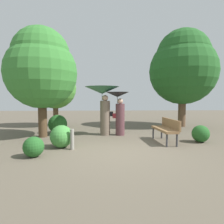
# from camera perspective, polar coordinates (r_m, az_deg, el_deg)

# --- Properties ---
(ground_plane) EXTENTS (40.00, 40.00, 0.00)m
(ground_plane) POSITION_cam_1_polar(r_m,az_deg,el_deg) (5.90, 1.40, -11.29)
(ground_plane) COLOR brown
(person_left) EXTENTS (1.44, 1.44, 2.06)m
(person_left) POSITION_cam_1_polar(r_m,az_deg,el_deg) (8.25, -2.66, 4.05)
(person_left) COLOR #6B5B4C
(person_left) RESTS_ON ground
(person_right) EXTENTS (0.98, 0.98, 1.83)m
(person_right) POSITION_cam_1_polar(r_m,az_deg,el_deg) (8.22, 2.00, 1.55)
(person_right) COLOR #563338
(person_right) RESTS_ON ground
(park_bench) EXTENTS (0.59, 1.53, 0.83)m
(park_bench) POSITION_cam_1_polar(r_m,az_deg,el_deg) (7.19, 15.66, -4.52)
(park_bench) COLOR #38383D
(park_bench) RESTS_ON ground
(tree_near_left) EXTENTS (2.82, 2.82, 4.38)m
(tree_near_left) POSITION_cam_1_polar(r_m,az_deg,el_deg) (8.40, -20.00, 12.17)
(tree_near_left) COLOR #4C3823
(tree_near_left) RESTS_ON ground
(tree_near_right) EXTENTS (3.65, 3.65, 5.35)m
(tree_near_right) POSITION_cam_1_polar(r_m,az_deg,el_deg) (11.65, 20.09, 12.49)
(tree_near_right) COLOR brown
(tree_near_right) RESTS_ON ground
(tree_mid_left) EXTENTS (2.33, 2.33, 3.67)m
(tree_mid_left) POSITION_cam_1_polar(r_m,az_deg,el_deg) (11.42, -16.33, 7.76)
(tree_mid_left) COLOR brown
(tree_mid_left) RESTS_ON ground
(bush_path_left) EXTENTS (0.61, 0.61, 0.61)m
(bush_path_left) POSITION_cam_1_polar(r_m,az_deg,el_deg) (7.64, 24.54, -5.82)
(bush_path_left) COLOR #235B23
(bush_path_left) RESTS_ON ground
(bush_path_right) EXTENTS (0.83, 0.83, 0.83)m
(bush_path_right) POSITION_cam_1_polar(r_m,az_deg,el_deg) (9.04, -15.64, -3.43)
(bush_path_right) COLOR #235B23
(bush_path_right) RESTS_ON ground
(bush_behind_bench) EXTENTS (0.55, 0.55, 0.55)m
(bush_behind_bench) POSITION_cam_1_polar(r_m,az_deg,el_deg) (5.63, -22.02, -9.45)
(bush_behind_bench) COLOR #235B23
(bush_behind_bench) RESTS_ON ground
(bush_far_side) EXTENTS (0.71, 0.71, 0.71)m
(bush_far_side) POSITION_cam_1_polar(r_m,az_deg,el_deg) (6.39, -14.60, -6.94)
(bush_far_side) COLOR #428C3D
(bush_far_side) RESTS_ON ground
(path_marker_post) EXTENTS (0.12, 0.12, 0.62)m
(path_marker_post) POSITION_cam_1_polar(r_m,az_deg,el_deg) (6.10, -11.64, -7.85)
(path_marker_post) COLOR gray
(path_marker_post) RESTS_ON ground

